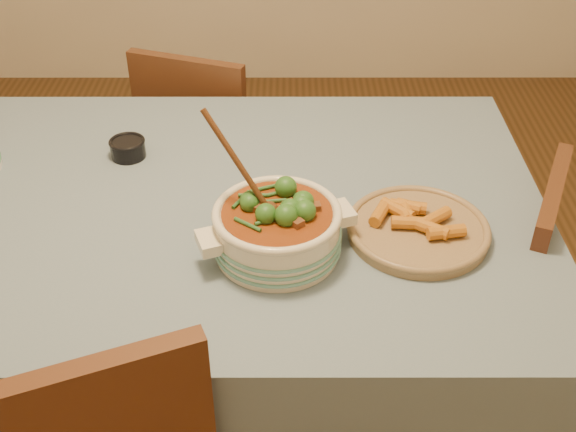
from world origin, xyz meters
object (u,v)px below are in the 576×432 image
object	(u,v)px
condiment_bowl	(128,147)
fried_plate	(418,227)
stew_casserole	(277,227)
dining_table	(194,232)
chair_far	(206,143)
chair_right	(565,307)

from	to	relation	value
condiment_bowl	fried_plate	xyz separation A→B (m)	(0.70, -0.33, -0.01)
stew_casserole	condiment_bowl	world-z (taller)	stew_casserole
dining_table	condiment_bowl	bearing A→B (deg)	131.97
condiment_bowl	fried_plate	distance (m)	0.78
dining_table	fried_plate	bearing A→B (deg)	-13.95
stew_casserole	chair_far	world-z (taller)	stew_casserole
condiment_bowl	chair_far	bearing A→B (deg)	76.70
stew_casserole	chair_right	bearing A→B (deg)	10.27
fried_plate	condiment_bowl	bearing A→B (deg)	154.65
dining_table	stew_casserole	distance (m)	0.32
chair_right	dining_table	bearing A→B (deg)	110.72
fried_plate	chair_right	distance (m)	0.53
chair_far	chair_right	xyz separation A→B (m)	(0.99, -0.81, -0.00)
dining_table	stew_casserole	xyz separation A→B (m)	(0.21, -0.19, 0.16)
stew_casserole	chair_right	distance (m)	0.83
condiment_bowl	chair_far	size ratio (longest dim) A/B	0.12
condiment_bowl	chair_right	distance (m)	1.20
fried_plate	chair_far	distance (m)	1.10
stew_casserole	chair_far	size ratio (longest dim) A/B	0.42
condiment_bowl	chair_far	distance (m)	0.65
stew_casserole	fried_plate	size ratio (longest dim) A/B	1.08
dining_table	fried_plate	size ratio (longest dim) A/B	5.24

